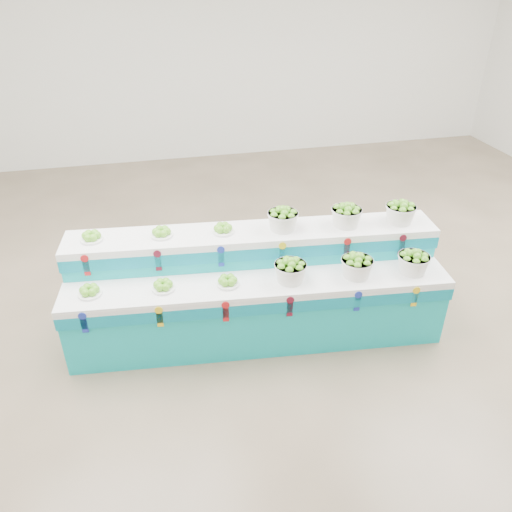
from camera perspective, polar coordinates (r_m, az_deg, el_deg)
The scene contains 15 objects.
ground at distance 5.52m, azimuth 8.45°, elevation -5.57°, with size 10.00×10.00×0.00m, color brown.
back_wall at distance 9.34m, azimuth -2.15°, elevation 23.30°, with size 10.00×10.00×0.00m, color silver.
display_stand at distance 4.83m, azimuth 0.00°, elevation -3.66°, with size 3.57×0.92×1.02m, color #10AFB5, non-canonical shape.
plate_lower_left at distance 4.59m, azimuth -18.51°, elevation -3.74°, with size 0.21×0.21×0.10m, color white.
plate_lower_mid at distance 4.49m, azimuth -10.57°, elevation -3.28°, with size 0.21×0.21×0.10m, color white.
plate_lower_right at distance 4.49m, azimuth -3.26°, elevation -2.80°, with size 0.21×0.21×0.10m, color white.
basket_lower_left at distance 4.52m, azimuth 3.95°, elevation -1.64°, with size 0.29×0.29×0.22m, color silver, non-canonical shape.
basket_lower_mid at distance 4.67m, azimuth 11.45°, elevation -1.08°, with size 0.29×0.29×0.22m, color silver, non-canonical shape.
basket_lower_right at distance 4.86m, azimuth 17.55°, elevation -0.62°, with size 0.29×0.29×0.22m, color silver, non-canonical shape.
plate_upper_left at distance 4.81m, azimuth -18.32°, elevation 2.19°, with size 0.21×0.21×0.10m, color white.
plate_upper_mid at distance 4.72m, azimuth -10.76°, elevation 2.74°, with size 0.21×0.21×0.10m, color white.
plate_upper_right at distance 4.71m, azimuth -3.80°, elevation 3.21°, with size 0.21×0.21×0.10m, color white.
basket_upper_left at distance 4.74m, azimuth 3.09°, elevation 4.28°, with size 0.29×0.29×0.22m, color silver, non-canonical shape.
basket_upper_mid at distance 4.89m, azimuth 10.29°, elevation 4.63°, with size 0.29×0.29×0.22m, color silver, non-canonical shape.
basket_upper_right at distance 5.07m, azimuth 16.19°, elevation 4.87°, with size 0.29×0.29×0.22m, color silver, non-canonical shape.
Camera 1 is at (-1.78, -4.08, 3.27)m, focal length 34.99 mm.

